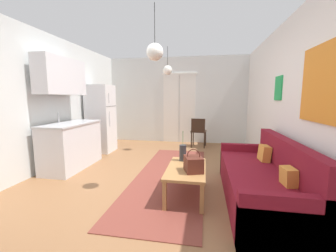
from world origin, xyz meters
TOP-DOWN VIEW (x-y plane):
  - ground_plane at (0.00, 0.00)m, footprint 4.83×7.33m
  - wall_back at (0.00, 3.41)m, footprint 4.43×0.13m
  - wall_right at (2.16, -0.00)m, footprint 0.12×6.93m
  - wall_left at (-2.16, 0.00)m, footprint 0.12×6.93m
  - area_rug at (0.29, 0.44)m, footprint 1.18×3.53m
  - couch at (1.69, -0.28)m, footprint 0.83×2.11m
  - coffee_table at (0.64, -0.29)m, footprint 0.54×0.99m
  - bamboo_vase at (0.55, 0.03)m, footprint 0.11×0.11m
  - handbag at (0.74, -0.43)m, footprint 0.29×0.32m
  - refrigerator at (-1.75, 1.85)m, footprint 0.62×0.59m
  - kitchen_counter at (-1.76, 0.55)m, footprint 0.61×1.31m
  - accent_chair at (0.72, 2.74)m, footprint 0.45×0.44m
  - pendant_lamp_near at (0.20, -0.31)m, footprint 0.23×0.23m
  - pendant_lamp_far at (-0.04, 2.03)m, footprint 0.23×0.23m

SIDE VIEW (x-z plane):
  - ground_plane at x=0.00m, z-range -0.10..0.00m
  - area_rug at x=0.29m, z-range 0.00..0.01m
  - couch at x=1.69m, z-range -0.15..0.70m
  - coffee_table at x=0.64m, z-range 0.16..0.57m
  - accent_chair at x=0.72m, z-range 0.07..0.89m
  - handbag at x=0.74m, z-range 0.37..0.68m
  - bamboo_vase at x=0.55m, z-range 0.31..0.78m
  - kitchen_counter at x=-1.76m, z-range -0.25..1.90m
  - refrigerator at x=-1.75m, z-range 0.00..1.71m
  - wall_back at x=0.00m, z-range -0.01..2.61m
  - wall_left at x=-2.16m, z-range 0.00..2.62m
  - wall_right at x=2.16m, z-range 0.00..2.63m
  - pendant_lamp_near at x=0.20m, z-range 1.64..2.37m
  - pendant_lamp_far at x=-0.04m, z-range 1.72..2.40m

